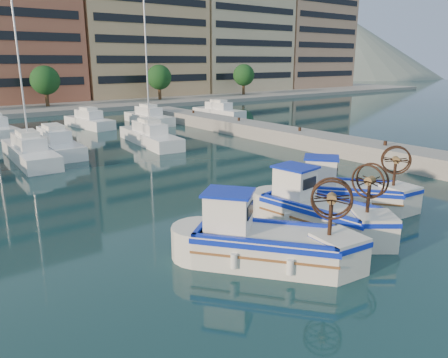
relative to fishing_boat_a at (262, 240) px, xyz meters
The scene contains 8 objects.
ground 4.57m from the fishing_boat_a, ahead, with size 300.00×300.00×0.00m, color #1A4144.
quay 19.43m from the fishing_boat_a, 26.09° to the left, with size 3.00×60.00×1.20m, color gray.
waterfront 67.77m from the fishing_boat_a, 78.22° to the left, with size 180.00×40.00×25.60m.
hill_east 181.90m from the fishing_boat_a, 37.43° to the left, with size 160.00×160.00×50.00m, color slate.
yacht_marina 28.24m from the fishing_boat_a, 88.10° to the left, with size 40.90×23.13×11.50m.
fishing_boat_a is the anchor object (origin of this frame).
fishing_boat_b 4.17m from the fishing_boat_a, 14.35° to the left, with size 2.73×5.28×3.22m.
fishing_boat_c 7.46m from the fishing_boat_a, 15.82° to the left, with size 4.63×5.01×3.14m.
Camera 1 is at (-14.02, -10.84, 6.92)m, focal length 35.00 mm.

